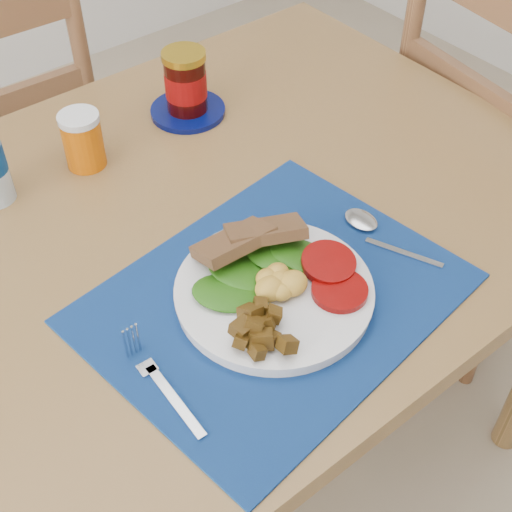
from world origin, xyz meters
The scene contains 9 objects.
table centered at (0.00, 0.20, 0.67)m, with size 1.40×0.90×0.75m.
chair_far centered at (0.01, 0.87, 0.57)m, with size 0.43×0.41×1.11m.
chair_end centered at (0.83, 0.15, 0.59)m, with size 0.47×0.49×1.18m.
placemat centered at (0.06, -0.01, 0.75)m, with size 0.50×0.39×0.00m, color black.
breakfast_plate centered at (0.06, -0.01, 0.77)m, with size 0.27×0.27×0.07m.
fork centered at (-0.14, -0.03, 0.76)m, with size 0.03×0.18×0.00m.
spoon centered at (0.27, 0.00, 0.76)m, with size 0.06×0.18×0.01m.
juice_glass centered at (0.01, 0.43, 0.80)m, with size 0.07×0.07×0.09m, color #CC5A05.
jam_on_saucer centered at (0.23, 0.44, 0.81)m, with size 0.14×0.14×0.12m.
Camera 1 is at (-0.37, -0.51, 1.50)m, focal length 50.00 mm.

